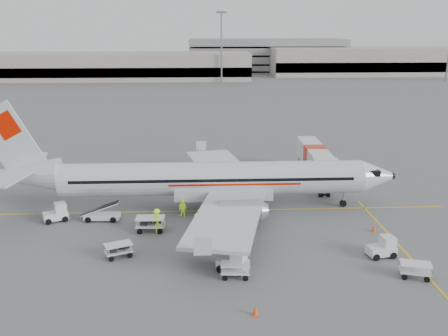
{
  "coord_description": "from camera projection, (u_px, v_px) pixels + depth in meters",
  "views": [
    {
      "loc": [
        -2.42,
        -46.18,
        17.45
      ],
      "look_at": [
        0.0,
        2.0,
        3.8
      ],
      "focal_mm": 40.0,
      "sensor_mm": 36.0,
      "label": 1
    }
  ],
  "objects": [
    {
      "name": "cart_empty_b",
      "position": [
        415.0,
        270.0,
        35.93
      ],
      "size": [
        2.44,
        1.83,
        1.13
      ],
      "primitive_type": null,
      "rotation": [
        0.0,
        0.0,
        -0.28
      ],
      "color": "silver",
      "rests_on": "ground"
    },
    {
      "name": "crew_b",
      "position": [
        183.0,
        208.0,
        47.38
      ],
      "size": [
        1.06,
        1.0,
        1.73
      ],
      "primitive_type": "imported",
      "rotation": [
        0.0,
        0.0,
        -0.57
      ],
      "color": "#B1F822",
      "rests_on": "ground"
    },
    {
      "name": "crew_c",
      "position": [
        157.0,
        218.0,
        44.86
      ],
      "size": [
        1.18,
        1.32,
        1.78
      ],
      "primitive_type": "imported",
      "rotation": [
        0.0,
        0.0,
        2.14
      ],
      "color": "#B1F822",
      "rests_on": "ground"
    },
    {
      "name": "cart_loaded_b",
      "position": [
        150.0,
        224.0,
        44.09
      ],
      "size": [
        2.56,
        1.56,
        1.32
      ],
      "primitive_type": null,
      "rotation": [
        0.0,
        0.0,
        -0.03
      ],
      "color": "silver",
      "rests_on": "ground"
    },
    {
      "name": "terminal_west",
      "position": [
        89.0,
        66.0,
        171.03
      ],
      "size": [
        110.0,
        22.0,
        9.0
      ],
      "primitive_type": null,
      "color": "gray",
      "rests_on": "ground"
    },
    {
      "name": "cone_stbd",
      "position": [
        255.0,
        310.0,
        31.25
      ],
      "size": [
        0.42,
        0.42,
        0.69
      ],
      "primitive_type": "cone",
      "color": "#E24A12",
      "rests_on": "ground"
    },
    {
      "name": "terminal_east",
      "position": [
        388.0,
        61.0,
        190.6
      ],
      "size": [
        90.0,
        26.0,
        10.0
      ],
      "primitive_type": null,
      "color": "gray",
      "rests_on": "ground"
    },
    {
      "name": "parking_garage",
      "position": [
        266.0,
        54.0,
        202.31
      ],
      "size": [
        62.0,
        24.0,
        14.0
      ],
      "primitive_type": null,
      "color": "slate",
      "rests_on": "ground"
    },
    {
      "name": "tug_mid",
      "position": [
        232.0,
        260.0,
        36.87
      ],
      "size": [
        2.5,
        2.05,
        1.68
      ],
      "primitive_type": null,
      "rotation": [
        0.0,
        0.0,
        -0.44
      ],
      "color": "silver",
      "rests_on": "ground"
    },
    {
      "name": "crew_d",
      "position": [
        158.0,
        223.0,
        43.77
      ],
      "size": [
        1.06,
        0.49,
        1.77
      ],
      "primitive_type": "imported",
      "rotation": [
        0.0,
        0.0,
        3.2
      ],
      "color": "#B1F822",
      "rests_on": "ground"
    },
    {
      "name": "belt_loader",
      "position": [
        102.0,
        209.0,
        46.45
      ],
      "size": [
        4.37,
        1.83,
        2.33
      ],
      "primitive_type": null,
      "rotation": [
        0.0,
        0.0,
        -0.05
      ],
      "color": "silver",
      "rests_on": "ground"
    },
    {
      "name": "mast_center",
      "position": [
        221.0,
        48.0,
        159.89
      ],
      "size": [
        3.2,
        1.2,
        22.0
      ],
      "primitive_type": null,
      "color": "slate",
      "rests_on": "ground"
    },
    {
      "name": "tug_aft",
      "position": [
        55.0,
        213.0,
        46.33
      ],
      "size": [
        2.5,
        2.03,
        1.69
      ],
      "primitive_type": null,
      "rotation": [
        0.0,
        0.0,
        0.42
      ],
      "color": "silver",
      "rests_on": "ground"
    },
    {
      "name": "stripe_lead",
      "position": [
        225.0,
        210.0,
        49.25
      ],
      "size": [
        44.0,
        0.2,
        0.01
      ],
      "primitive_type": "cube",
      "color": "yellow",
      "rests_on": "ground"
    },
    {
      "name": "stripe_cross",
      "position": [
        395.0,
        241.0,
        42.24
      ],
      "size": [
        0.2,
        20.0,
        0.01
      ],
      "primitive_type": "cube",
      "color": "yellow",
      "rests_on": "ground"
    },
    {
      "name": "aircraft",
      "position": [
        212.0,
        157.0,
        48.28
      ],
      "size": [
        39.07,
        30.66,
        10.75
      ],
      "primitive_type": null,
      "rotation": [
        0.0,
        0.0,
        -0.0
      ],
      "color": "silver",
      "rests_on": "ground"
    },
    {
      "name": "ground",
      "position": [
        225.0,
        210.0,
        49.25
      ],
      "size": [
        360.0,
        360.0,
        0.0
      ],
      "primitive_type": "plane",
      "color": "#56595B"
    },
    {
      "name": "cone_nose",
      "position": [
        374.0,
        228.0,
        44.12
      ],
      "size": [
        0.41,
        0.41,
        0.66
      ],
      "primitive_type": "cone",
      "color": "#E24A12",
      "rests_on": "ground"
    },
    {
      "name": "cart_empty_a",
      "position": [
        235.0,
        270.0,
        35.98
      ],
      "size": [
        2.19,
        1.4,
        1.1
      ],
      "primitive_type": null,
      "rotation": [
        0.0,
        0.0,
        -0.08
      ],
      "color": "silver",
      "rests_on": "ground"
    },
    {
      "name": "jet_bridge",
      "position": [
        314.0,
        164.0,
        58.18
      ],
      "size": [
        3.4,
        15.92,
        4.16
      ],
      "primitive_type": null,
      "rotation": [
        0.0,
        0.0,
        -0.03
      ],
      "color": "silver",
      "rests_on": "ground"
    },
    {
      "name": "cart_loaded_a",
      "position": [
        119.0,
        250.0,
        39.18
      ],
      "size": [
        2.44,
        1.98,
        1.11
      ],
      "primitive_type": null,
      "rotation": [
        0.0,
        0.0,
        0.4
      ],
      "color": "silver",
      "rests_on": "ground"
    },
    {
      "name": "cone_port",
      "position": [
        222.0,
        178.0,
        58.78
      ],
      "size": [
        0.35,
        0.35,
        0.57
      ],
      "primitive_type": "cone",
      "color": "#E24A12",
      "rests_on": "ground"
    },
    {
      "name": "tug_fore",
      "position": [
        382.0,
        247.0,
        39.16
      ],
      "size": [
        2.34,
        1.59,
        1.67
      ],
      "primitive_type": null,
      "rotation": [
        0.0,
        0.0,
        0.18
      ],
      "color": "silver",
      "rests_on": "ground"
    },
    {
      "name": "crew_a",
      "position": [
        197.0,
        224.0,
        43.57
      ],
      "size": [
        0.79,
        0.74,
        1.82
      ],
      "primitive_type": "imported",
      "rotation": [
        0.0,
        0.0,
        0.61
      ],
      "color": "#B1F822",
      "rests_on": "ground"
    },
    {
      "name": "treeline",
      "position": [
        204.0,
        62.0,
        216.61
      ],
      "size": [
        300.0,
        3.0,
        6.0
      ],
      "primitive_type": null,
      "color": "black",
      "rests_on": "ground"
    }
  ]
}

